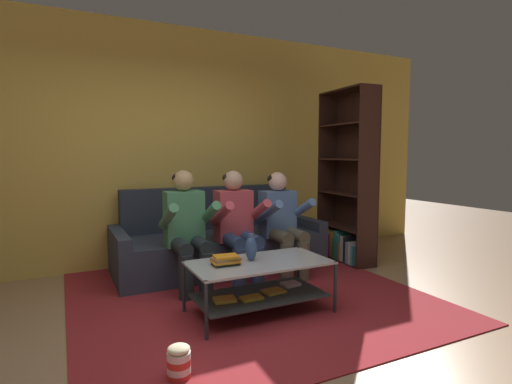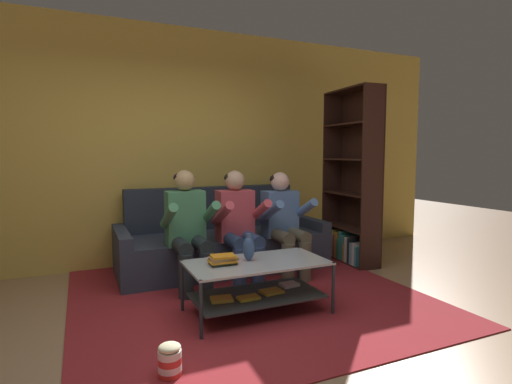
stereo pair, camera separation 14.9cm
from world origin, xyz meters
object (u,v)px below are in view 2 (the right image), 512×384
at_px(person_seated_middle, 239,222).
at_px(person_seated_right, 284,220).
at_px(book_stack, 223,260).
at_px(vase, 249,248).
at_px(coffee_table, 257,279).
at_px(bookshelf, 352,199).
at_px(popcorn_tub, 170,360).
at_px(person_seated_left, 188,225).
at_px(couch, 221,243).

bearing_deg(person_seated_middle, person_seated_right, -0.26).
bearing_deg(book_stack, vase, 7.52).
bearing_deg(coffee_table, bookshelf, 30.69).
xyz_separation_m(vase, book_stack, (-0.24, -0.03, -0.07)).
bearing_deg(bookshelf, popcorn_tub, -146.90).
bearing_deg(vase, coffee_table, -52.32).
bearing_deg(person_seated_middle, book_stack, -119.32).
height_order(bookshelf, popcorn_tub, bookshelf).
xyz_separation_m(person_seated_left, person_seated_middle, (0.54, -0.00, -0.01)).
xyz_separation_m(couch, vase, (-0.22, -1.37, 0.26)).
height_order(person_seated_left, vase, person_seated_left).
height_order(person_seated_left, bookshelf, bookshelf).
xyz_separation_m(vase, popcorn_tub, (-0.83, -0.74, -0.45)).
height_order(book_stack, bookshelf, bookshelf).
height_order(person_seated_middle, person_seated_right, person_seated_middle).
height_order(person_seated_right, bookshelf, bookshelf).
bearing_deg(person_seated_left, couch, 46.84).
height_order(coffee_table, popcorn_tub, coffee_table).
relative_size(couch, popcorn_tub, 11.30).
bearing_deg(book_stack, couch, 71.76).
bearing_deg(vase, bookshelf, 28.54).
height_order(couch, person_seated_left, person_seated_left).
height_order(person_seated_right, popcorn_tub, person_seated_right).
bearing_deg(book_stack, popcorn_tub, -129.80).
distance_m(coffee_table, bookshelf, 2.14).
distance_m(vase, popcorn_tub, 1.21).
relative_size(person_seated_right, vase, 4.97).
xyz_separation_m(person_seated_middle, bookshelf, (1.62, 0.21, 0.15)).
height_order(vase, book_stack, vase).
relative_size(person_seated_right, popcorn_tub, 5.44).
relative_size(person_seated_middle, popcorn_tub, 5.57).
bearing_deg(person_seated_left, coffee_table, -66.54).
xyz_separation_m(couch, person_seated_left, (-0.54, -0.58, 0.35)).
relative_size(couch, vase, 10.32).
bearing_deg(person_seated_left, popcorn_tub, -108.45).
bearing_deg(book_stack, person_seated_right, 39.25).
xyz_separation_m(coffee_table, vase, (-0.05, 0.06, 0.26)).
relative_size(book_stack, bookshelf, 0.11).
bearing_deg(popcorn_tub, person_seated_middle, 55.49).
xyz_separation_m(couch, bookshelf, (1.62, -0.37, 0.50)).
xyz_separation_m(vase, bookshelf, (1.84, 1.00, 0.24)).
xyz_separation_m(person_seated_right, bookshelf, (1.08, 0.21, 0.16)).
xyz_separation_m(couch, person_seated_middle, (0.00, -0.58, 0.34)).
relative_size(couch, person_seated_left, 2.01).
relative_size(vase, book_stack, 0.98).
relative_size(person_seated_left, person_seated_right, 1.04).
bearing_deg(person_seated_left, bookshelf, 5.48).
height_order(couch, person_seated_middle, person_seated_middle).
height_order(couch, vase, couch).
distance_m(coffee_table, popcorn_tub, 1.13).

